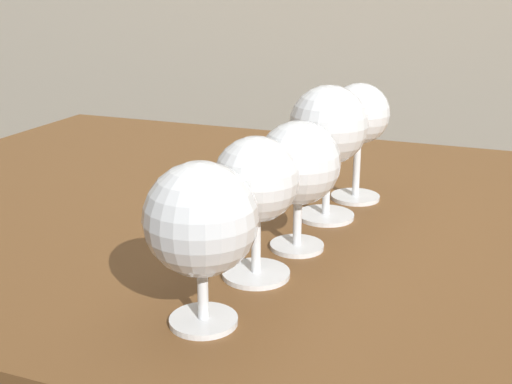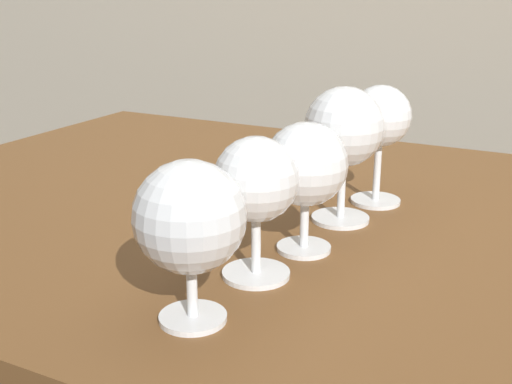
% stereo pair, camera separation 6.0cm
% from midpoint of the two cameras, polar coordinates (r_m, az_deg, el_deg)
% --- Properties ---
extents(dining_table, '(1.19, 0.81, 0.70)m').
position_cam_midpoint_polar(dining_table, '(0.84, 0.94, -7.72)').
color(dining_table, brown).
rests_on(dining_table, ground_plane).
extents(wine_glass_pinot, '(0.09, 0.09, 0.14)m').
position_cam_midpoint_polar(wine_glass_pinot, '(0.52, -8.12, -2.66)').
color(wine_glass_pinot, white).
rests_on(wine_glass_pinot, dining_table).
extents(wine_glass_cabernet, '(0.08, 0.08, 0.14)m').
position_cam_midpoint_polar(wine_glass_cabernet, '(0.60, -2.87, 0.67)').
color(wine_glass_cabernet, white).
rests_on(wine_glass_cabernet, dining_table).
extents(wine_glass_white, '(0.09, 0.09, 0.14)m').
position_cam_midpoint_polar(wine_glass_white, '(0.66, 1.12, 2.31)').
color(wine_glass_white, white).
rests_on(wine_glass_white, dining_table).
extents(wine_glass_empty, '(0.09, 0.09, 0.16)m').
position_cam_midpoint_polar(wine_glass_empty, '(0.75, 4.02, 5.52)').
color(wine_glass_empty, white).
rests_on(wine_glass_empty, dining_table).
extents(wine_glass_port, '(0.08, 0.08, 0.15)m').
position_cam_midpoint_polar(wine_glass_port, '(0.82, 6.86, 6.34)').
color(wine_glass_port, white).
rests_on(wine_glass_port, dining_table).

